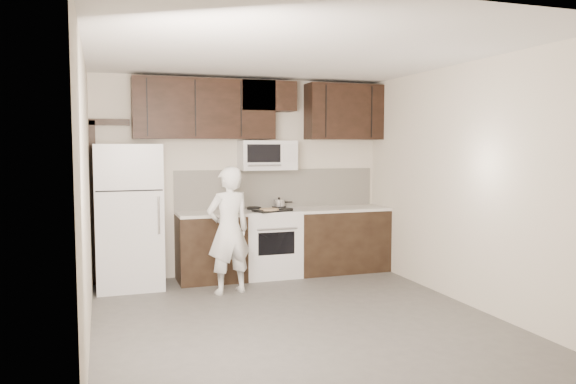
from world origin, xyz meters
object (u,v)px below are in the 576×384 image
refrigerator (129,217)px  person (229,230)px  stove (270,243)px  microwave (267,155)px

refrigerator → person: size_ratio=1.17×
person → stove: bearing=-149.8°
refrigerator → person: (1.12, -0.66, -0.13)m
microwave → person: microwave is taller
stove → refrigerator: bearing=-178.5°
stove → microwave: (-0.00, 0.12, 1.19)m
person → microwave: bearing=-145.4°
stove → refrigerator: refrigerator is taller
stove → microwave: size_ratio=1.24×
refrigerator → stove: bearing=1.5°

